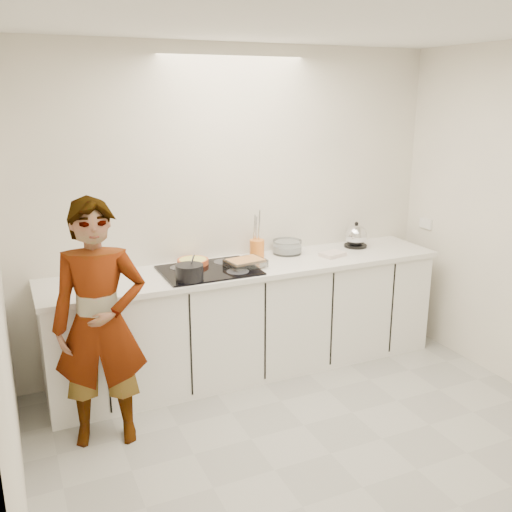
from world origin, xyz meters
name	(u,v)px	position (x,y,z in m)	size (l,w,h in m)	color
floor	(331,454)	(0.00, 0.00, 0.00)	(3.60, 3.20, 0.00)	#AAAAA3
ceiling	(349,17)	(0.00, 0.00, 2.60)	(3.60, 3.20, 0.00)	white
wall_back	(234,209)	(0.00, 1.60, 1.30)	(3.60, 0.00, 2.60)	white
wall_left	(0,305)	(-1.80, 0.00, 1.30)	(0.00, 3.20, 2.60)	white
base_cabinets	(250,321)	(0.00, 1.28, 0.43)	(3.20, 0.58, 0.87)	white
countertop	(250,267)	(0.00, 1.28, 0.89)	(3.24, 0.64, 0.04)	white
hob	(209,270)	(-0.35, 1.26, 0.92)	(0.72, 0.54, 0.01)	black
tart_dish	(193,261)	(-0.42, 1.45, 0.95)	(0.32, 0.32, 0.04)	#BA4C25
saucepan	(190,272)	(-0.56, 1.08, 0.98)	(0.25, 0.25, 0.19)	black
baking_dish	(245,262)	(-0.06, 1.22, 0.96)	(0.32, 0.25, 0.06)	silver
mixing_bowl	(287,247)	(0.43, 1.46, 0.96)	(0.32, 0.32, 0.11)	silver
tea_towel	(333,254)	(0.73, 1.23, 0.93)	(0.20, 0.14, 0.03)	white
kettle	(356,236)	(1.08, 1.40, 1.01)	(0.26, 0.26, 0.23)	black
utensil_crock	(257,249)	(0.14, 1.45, 0.99)	(0.12, 0.12, 0.15)	orange
cook	(100,325)	(-1.26, 0.78, 0.81)	(0.59, 0.39, 1.63)	white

